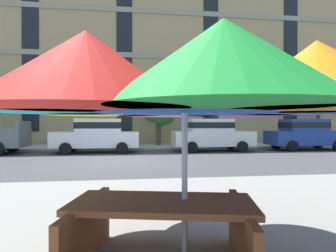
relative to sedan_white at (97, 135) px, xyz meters
name	(u,v)px	position (x,y,z in m)	size (l,w,h in m)	color
ground_plane	(122,161)	(1.36, -3.70, -0.95)	(120.00, 120.00, 0.00)	#424244
sidewalk_far	(124,147)	(1.36, 3.10, -0.89)	(56.00, 3.60, 0.12)	#B2ADA3
apartment_building	(125,53)	(1.36, 11.29, 7.05)	(44.21, 12.08, 16.00)	tan
sedan_white	(97,135)	(0.00, 0.00, 0.00)	(4.40, 1.98, 1.78)	silver
sedan_white_midblock	(212,134)	(6.19, 0.00, 0.00)	(4.40, 1.98, 1.78)	silver
sedan_blue	(305,133)	(11.79, 0.00, 0.00)	(4.40, 1.98, 1.78)	navy
street_tree_middle	(160,110)	(3.68, 3.39, 1.50)	(2.47, 2.42, 3.59)	brown
street_tree_right	(321,93)	(15.02, 3.14, 2.70)	(3.05, 2.92, 5.03)	brown
patio_umbrella	(185,86)	(2.18, -12.70, 0.97)	(3.88, 3.88, 2.25)	silver
picnic_table	(163,229)	(1.94, -12.74, -0.46)	(2.09, 1.87, 0.77)	brown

